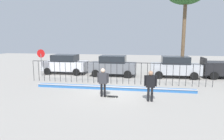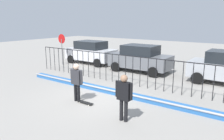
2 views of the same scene
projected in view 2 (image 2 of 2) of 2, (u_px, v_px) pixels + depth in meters
ground_plane at (93, 98)px, 10.39m from camera, size 60.00×60.00×0.00m
bowl_coping_ledge at (106, 90)px, 11.20m from camera, size 11.00×0.40×0.27m
perimeter_fence at (126, 66)px, 12.45m from camera, size 14.04×0.04×1.68m
skateboarder at (77, 79)px, 9.78m from camera, size 0.70×0.26×1.73m
skateboard at (85, 102)px, 9.69m from camera, size 0.80×0.20×0.07m
camera_operator at (124, 94)px, 7.83m from camera, size 0.71×0.26×1.75m
parked_car_white at (91, 52)px, 18.56m from camera, size 4.30×2.12×1.90m
parked_car_gray at (140, 58)px, 15.53m from camera, size 4.30×2.12×1.90m
stop_sign at (62, 45)px, 17.92m from camera, size 0.76×0.07×2.50m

